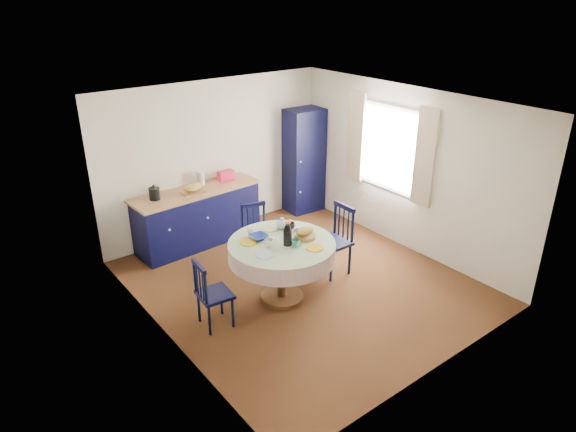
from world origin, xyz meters
The scene contains 17 objects.
floor centered at (0.00, 0.00, 0.00)m, with size 4.50×4.50×0.00m, color black.
ceiling centered at (0.00, 0.00, 2.50)m, with size 4.50×4.50×0.00m, color white.
wall_back centered at (0.00, 2.25, 1.25)m, with size 4.00×0.02×2.50m, color white.
wall_left centered at (-2.00, 0.00, 1.25)m, with size 0.02×4.50×2.50m, color white.
wall_right centered at (2.00, 0.00, 1.25)m, with size 0.02×4.50×2.50m, color white.
window centered at (1.95, 0.30, 1.52)m, with size 0.10×1.74×1.45m.
kitchen_counter centered at (-0.53, 1.96, 0.47)m, with size 2.08×0.75×1.15m.
pantry_cabinet centered at (1.66, 2.00, 0.93)m, with size 0.68×0.50×1.86m.
dining_table centered at (-0.44, -0.14, 0.70)m, with size 1.37×1.37×1.11m.
chair_left centered at (-1.47, -0.10, 0.45)m, with size 0.42×0.43×0.89m.
chair_far centered at (-0.17, 0.84, 0.47)m, with size 0.50×0.48×0.92m.
chair_right centered at (0.57, -0.04, 0.51)m, with size 0.44×0.47×1.02m.
mug_a centered at (-0.64, -0.14, 0.88)m, with size 0.12×0.12×0.10m, color silver.
mug_b centered at (-0.38, -0.34, 0.88)m, with size 0.11×0.11×0.10m, color #33776A.
mug_c centered at (-0.12, 0.10, 0.88)m, with size 0.12×0.12×0.09m, color black.
mug_d centered at (-0.66, 0.25, 0.87)m, with size 0.09×0.09×0.08m, color silver.
cobalt_bowl centered at (-0.63, 0.11, 0.86)m, with size 0.23×0.23×0.06m, color navy.
Camera 1 is at (-3.91, -4.76, 3.80)m, focal length 32.00 mm.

